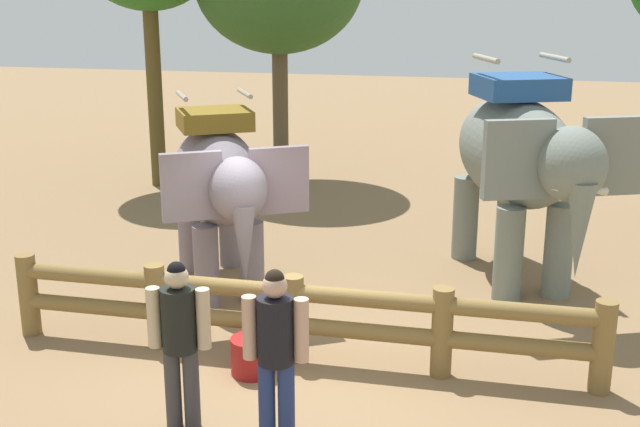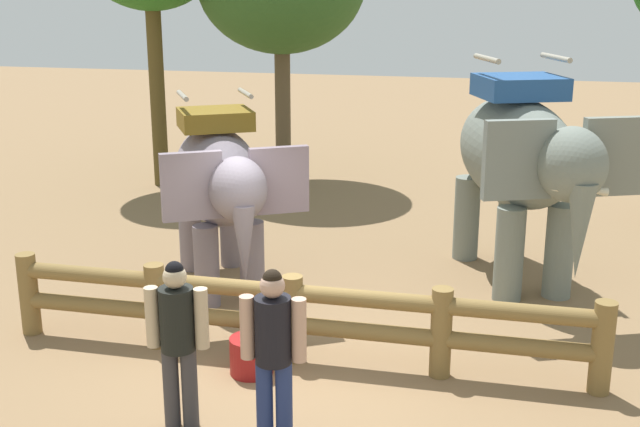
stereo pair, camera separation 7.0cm
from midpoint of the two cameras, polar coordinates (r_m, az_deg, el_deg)
The scene contains 7 objects.
ground_plane at distance 9.53m, azimuth -2.13°, elevation -10.93°, with size 60.00×60.00×0.00m, color olive.
log_fence at distance 9.53m, azimuth -1.71°, elevation -6.90°, with size 7.09×0.28×1.05m.
elephant_near_left at distance 11.50m, azimuth -6.82°, elevation 2.16°, with size 2.68×3.28×2.82m.
elephant_center at distance 12.00m, azimuth 14.06°, elevation 3.67°, with size 2.83×3.91×3.29m.
tourist_woman_in_black at distance 8.12m, azimuth -9.66°, elevation -8.23°, with size 0.61×0.39×1.75m.
tourist_man_in_blue at distance 7.74m, azimuth -3.01°, elevation -9.14°, with size 0.63×0.37×1.78m.
feed_bucket at distance 9.42m, azimuth -4.60°, elevation -9.85°, with size 0.49×0.49×0.43m.
Camera 2 is at (2.26, -8.19, 4.31)m, focal length 45.87 mm.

